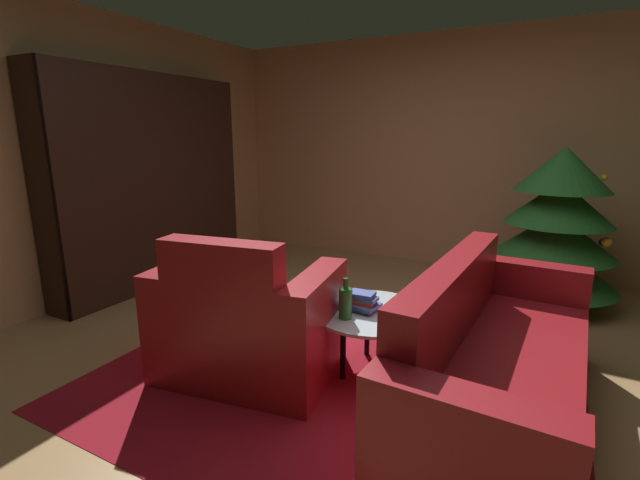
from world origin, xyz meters
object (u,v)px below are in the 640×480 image
Objects in this scene: coffee_table at (371,316)px; decorated_tree at (556,227)px; bookshelf_unit at (163,186)px; armchair_red at (247,326)px; couch_red at (494,369)px; book_stack_on_table at (362,302)px; bottle_on_table at (346,302)px.

decorated_tree is at bearing 62.06° from coffee_table.
bookshelf_unit is 1.87× the size of armchair_red.
decorated_tree reaches higher than coffee_table.
couch_red is (1.44, 0.24, -0.03)m from armchair_red.
decorated_tree reaches higher than book_stack_on_table.
bottle_on_table is at bearing -20.95° from bookshelf_unit.
couch_red is at bearing -15.56° from bookshelf_unit.
decorated_tree is at bearing 83.55° from couch_red.
bottle_on_table is at bearing 20.57° from armchair_red.
book_stack_on_table is (-0.06, -0.02, 0.09)m from coffee_table.
bottle_on_table is at bearing -117.84° from decorated_tree.
book_stack_on_table is 0.16× the size of decorated_tree.
coffee_table is (2.59, -0.77, -0.61)m from bookshelf_unit.
armchair_red is at bearing -170.55° from couch_red.
couch_red is 7.93× the size of bottle_on_table.
coffee_table is 0.54× the size of decorated_tree.
coffee_table is at bearing -16.56° from bookshelf_unit.
book_stack_on_table is (2.54, -0.79, -0.52)m from bookshelf_unit.
decorated_tree is at bearing 17.15° from bookshelf_unit.
bookshelf_unit reaches higher than book_stack_on_table.
bookshelf_unit is 1.09× the size of couch_red.
bookshelf_unit is at bearing 163.44° from coffee_table.
armchair_red is 1.55× the size of coffee_table.
couch_red is 1.44× the size of decorated_tree.
couch_red is at bearing 1.44° from bottle_on_table.
armchair_red reaches higher than bottle_on_table.
armchair_red is at bearing -126.23° from decorated_tree.
bottle_on_table is 2.34m from decorated_tree.
armchair_red is 2.85m from decorated_tree.
bookshelf_unit is 2.34m from armchair_red.
bookshelf_unit reaches higher than armchair_red.
armchair_red is 1.46m from couch_red.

